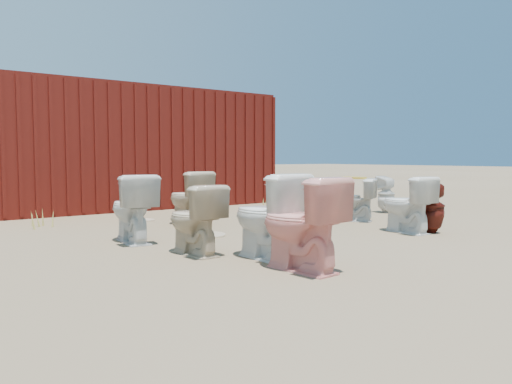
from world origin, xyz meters
TOP-DOWN VIEW (x-y plane):
  - ground at (0.00, 0.00)m, footprint 100.00×100.00m
  - shipping_container at (0.00, 5.20)m, footprint 6.00×2.40m
  - toilet_front_a at (-1.66, 0.85)m, footprint 0.54×0.85m
  - toilet_front_pink at (-1.03, -1.47)m, footprint 0.55×0.87m
  - toilet_front_c at (-0.96, -0.89)m, footprint 0.52×0.86m
  - toilet_front_maroon at (1.87, -0.84)m, footprint 0.40×0.40m
  - toilet_front_e at (1.63, -0.62)m, footprint 0.50×0.79m
  - toilet_back_beige_left at (-1.43, -0.25)m, footprint 0.45×0.74m
  - toilet_back_beige_right at (-0.38, 1.78)m, footprint 0.49×0.82m
  - toilet_back_yellowlid at (1.95, 0.63)m, footprint 0.65×0.77m
  - toilet_back_e at (3.33, 1.10)m, footprint 0.33×0.33m
  - yellow_lid at (1.95, 0.63)m, footprint 0.35×0.43m
  - loose_tank at (-0.14, 0.08)m, footprint 0.52×0.26m
  - loose_lid_near at (-0.64, 0.72)m, footprint 0.54×0.60m
  - loose_lid_far at (-0.76, 2.69)m, footprint 0.58×0.59m
  - weed_clump_a at (-2.21, 2.85)m, footprint 0.36×0.36m
  - weed_clump_b at (0.43, 2.93)m, footprint 0.32×0.32m
  - weed_clump_c at (1.84, 2.71)m, footprint 0.36×0.36m
  - weed_clump_d at (-0.51, 3.50)m, footprint 0.30×0.30m
  - weed_clump_e at (1.03, 3.50)m, footprint 0.34×0.34m
  - weed_clump_f at (3.19, 0.08)m, footprint 0.28×0.28m

SIDE VIEW (x-z plane):
  - ground at x=0.00m, z-range 0.00..0.00m
  - loose_lid_near at x=-0.64m, z-range 0.00..0.02m
  - loose_lid_far at x=-0.76m, z-range 0.00..0.02m
  - weed_clump_b at x=0.43m, z-range 0.00..0.24m
  - weed_clump_f at x=3.19m, z-range 0.00..0.25m
  - weed_clump_d at x=-0.51m, z-range 0.00..0.26m
  - weed_clump_a at x=-2.21m, z-range 0.00..0.26m
  - weed_clump_c at x=1.84m, z-range 0.00..0.28m
  - weed_clump_e at x=1.03m, z-range 0.00..0.33m
  - loose_tank at x=-0.14m, z-range 0.00..0.35m
  - toilet_back_e at x=3.33m, z-range 0.00..0.68m
  - toilet_back_yellowlid at x=1.95m, z-range 0.00..0.68m
  - toilet_front_maroon at x=1.87m, z-range 0.00..0.71m
  - toilet_back_beige_left at x=-1.43m, z-range 0.00..0.74m
  - toilet_front_e at x=1.63m, z-range 0.00..0.76m
  - toilet_back_beige_right at x=-0.38m, z-range 0.00..0.81m
  - toilet_front_a at x=-1.66m, z-range 0.00..0.82m
  - toilet_front_pink at x=-1.03m, z-range 0.00..0.85m
  - toilet_front_c at x=-0.96m, z-range 0.00..0.86m
  - yellow_lid at x=1.95m, z-range 0.68..0.71m
  - shipping_container at x=0.00m, z-range 0.00..2.40m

